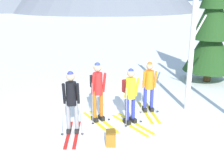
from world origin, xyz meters
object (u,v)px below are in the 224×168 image
object	(u,v)px
skier_in_orange	(149,84)
pine_tree_near	(212,26)
backpack_on_snow_front	(111,138)
skier_in_red	(98,88)
skier_in_black	(72,100)
skier_in_yellow	(130,93)
birch_tree_slender	(192,41)

from	to	relation	value
skier_in_orange	pine_tree_near	world-z (taller)	pine_tree_near
skier_in_orange	backpack_on_snow_front	xyz separation A→B (m)	(-1.47, -1.98, -0.73)
skier_in_orange	skier_in_red	bearing A→B (deg)	-162.69
skier_in_red	backpack_on_snow_front	bearing A→B (deg)	-82.37
skier_in_red	backpack_on_snow_front	world-z (taller)	skier_in_red
skier_in_black	skier_in_red	xyz separation A→B (m)	(0.75, 0.70, 0.06)
skier_in_black	backpack_on_snow_front	size ratio (longest dim) A/B	4.59
skier_in_yellow	birch_tree_slender	world-z (taller)	birch_tree_slender
skier_in_red	pine_tree_near	size ratio (longest dim) A/B	0.34
birch_tree_slender	backpack_on_snow_front	size ratio (longest dim) A/B	11.50
skier_in_yellow	skier_in_orange	xyz separation A→B (m)	(0.76, 0.80, -0.01)
skier_in_red	skier_in_yellow	world-z (taller)	skier_in_red
skier_in_yellow	backpack_on_snow_front	bearing A→B (deg)	-121.09
skier_in_yellow	birch_tree_slender	distance (m)	2.59
skier_in_yellow	birch_tree_slender	bearing A→B (deg)	21.07
skier_in_black	skier_in_yellow	size ratio (longest dim) A/B	1.05
backpack_on_snow_front	skier_in_yellow	bearing A→B (deg)	58.91
skier_in_orange	birch_tree_slender	distance (m)	1.89
skier_in_yellow	skier_in_red	bearing A→B (deg)	162.79
skier_in_orange	backpack_on_snow_front	world-z (taller)	skier_in_orange
skier_in_black	skier_in_orange	bearing A→B (deg)	26.83
skier_in_orange	backpack_on_snow_front	distance (m)	2.57
skier_in_yellow	skier_in_orange	size ratio (longest dim) A/B	0.94
pine_tree_near	birch_tree_slender	bearing A→B (deg)	-125.60
skier_in_red	skier_in_yellow	bearing A→B (deg)	-17.21
skier_in_red	backpack_on_snow_front	distance (m)	1.70
skier_in_yellow	birch_tree_slender	size ratio (longest dim) A/B	0.38
skier_in_red	pine_tree_near	world-z (taller)	pine_tree_near
pine_tree_near	backpack_on_snow_front	xyz separation A→B (m)	(-4.89, -4.92, -2.21)
pine_tree_near	birch_tree_slender	world-z (taller)	pine_tree_near
birch_tree_slender	skier_in_red	bearing A→B (deg)	-170.16
skier_in_red	skier_in_orange	xyz separation A→B (m)	(1.67, 0.52, -0.11)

